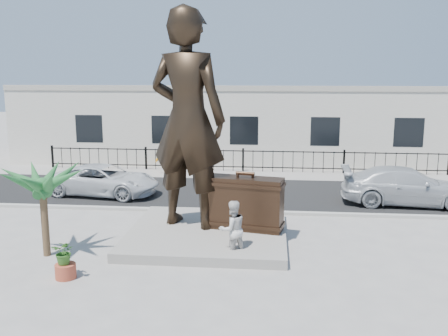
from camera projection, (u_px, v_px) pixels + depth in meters
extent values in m
plane|color=#9E9991|center=(218.00, 254.00, 15.27)|extent=(100.00, 100.00, 0.00)
cube|color=black|center=(237.00, 192.00, 23.08)|extent=(40.00, 7.00, 0.01)
cube|color=#A5A399|center=(230.00, 212.00, 19.65)|extent=(40.00, 0.25, 0.12)
cube|color=#9E9991|center=(242.00, 174.00, 26.99)|extent=(40.00, 2.50, 0.02)
cube|color=gray|center=(208.00, 233.00, 16.76)|extent=(5.20, 5.20, 0.30)
cube|color=black|center=(243.00, 161.00, 27.66)|extent=(22.00, 0.10, 1.20)
cube|color=silver|center=(247.00, 124.00, 31.45)|extent=(28.00, 7.00, 4.40)
imported|color=black|center=(188.00, 119.00, 16.53)|extent=(3.04, 2.43, 7.26)
cube|color=#2F1E14|center=(245.00, 203.00, 16.60)|extent=(2.61, 1.29, 1.76)
imported|color=silver|center=(232.00, 229.00, 14.85)|extent=(1.07, 1.00, 1.75)
imported|color=silver|center=(104.00, 180.00, 22.40)|extent=(5.17, 2.95, 1.36)
imported|color=#BBBEC0|center=(406.00, 186.00, 20.81)|extent=(5.43, 2.46, 1.54)
imported|color=#FF9B0D|center=(167.00, 156.00, 27.01)|extent=(1.40, 1.02, 1.94)
cylinder|color=#A7432C|center=(66.00, 271.00, 13.47)|extent=(0.56, 0.56, 0.40)
imported|color=#2F5F1F|center=(64.00, 252.00, 13.37)|extent=(0.62, 0.54, 0.68)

